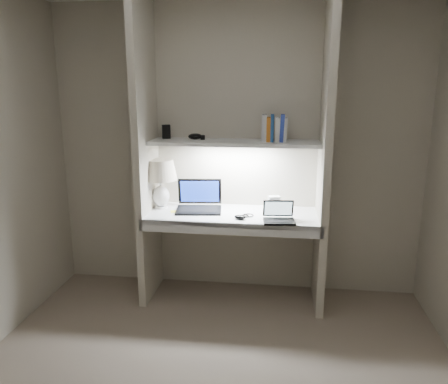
% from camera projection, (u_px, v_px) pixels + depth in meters
% --- Properties ---
extents(back_wall, '(3.20, 0.01, 2.50)m').
position_uv_depth(back_wall, '(236.00, 151.00, 3.81)').
color(back_wall, '#BFB6A3').
rests_on(back_wall, floor).
extents(alcove_panel_left, '(0.06, 0.55, 2.50)m').
position_uv_depth(alcove_panel_left, '(146.00, 155.00, 3.63)').
color(alcove_panel_left, '#BFB6A3').
rests_on(alcove_panel_left, floor).
extents(alcove_panel_right, '(0.06, 0.55, 2.50)m').
position_uv_depth(alcove_panel_right, '(325.00, 158.00, 3.45)').
color(alcove_panel_right, '#BFB6A3').
rests_on(alcove_panel_right, floor).
extents(desk, '(1.40, 0.55, 0.04)m').
position_uv_depth(desk, '(233.00, 215.00, 3.66)').
color(desk, white).
rests_on(desk, alcove_panel_left).
extents(desk_apron, '(1.46, 0.03, 0.10)m').
position_uv_depth(desk_apron, '(229.00, 229.00, 3.42)').
color(desk_apron, silver).
rests_on(desk_apron, desk).
extents(shelf, '(1.40, 0.36, 0.03)m').
position_uv_depth(shelf, '(234.00, 143.00, 3.61)').
color(shelf, silver).
rests_on(shelf, back_wall).
extents(strip_light, '(0.60, 0.04, 0.02)m').
position_uv_depth(strip_light, '(234.00, 145.00, 3.62)').
color(strip_light, white).
rests_on(strip_light, shelf).
extents(table_lamp, '(0.29, 0.29, 0.43)m').
position_uv_depth(table_lamp, '(160.00, 176.00, 3.74)').
color(table_lamp, white).
rests_on(table_lamp, desk).
extents(laptop_main, '(0.41, 0.37, 0.25)m').
position_uv_depth(laptop_main, '(199.00, 203.00, 3.75)').
color(laptop_main, black).
rests_on(laptop_main, desk).
extents(laptop_netbook, '(0.26, 0.23, 0.16)m').
position_uv_depth(laptop_netbook, '(279.00, 217.00, 3.43)').
color(laptop_netbook, black).
rests_on(laptop_netbook, desk).
extents(speaker, '(0.11, 0.09, 0.13)m').
position_uv_depth(speaker, '(274.00, 204.00, 3.70)').
color(speaker, silver).
rests_on(speaker, desk).
extents(mouse, '(0.11, 0.09, 0.04)m').
position_uv_depth(mouse, '(240.00, 217.00, 3.49)').
color(mouse, black).
rests_on(mouse, desk).
extents(cable_coil, '(0.11, 0.11, 0.01)m').
position_uv_depth(cable_coil, '(248.00, 215.00, 3.58)').
color(cable_coil, black).
rests_on(cable_coil, desk).
extents(sticky_note, '(0.10, 0.10, 0.00)m').
position_uv_depth(sticky_note, '(175.00, 211.00, 3.70)').
color(sticky_note, yellow).
rests_on(sticky_note, desk).
extents(book_row, '(0.21, 0.14, 0.22)m').
position_uv_depth(book_row, '(274.00, 129.00, 3.55)').
color(book_row, silver).
rests_on(book_row, shelf).
extents(shelf_box, '(0.08, 0.07, 0.12)m').
position_uv_depth(shelf_box, '(166.00, 132.00, 3.75)').
color(shelf_box, black).
rests_on(shelf_box, shelf).
extents(shelf_gadget, '(0.14, 0.12, 0.05)m').
position_uv_depth(shelf_gadget, '(195.00, 136.00, 3.69)').
color(shelf_gadget, black).
rests_on(shelf_gadget, shelf).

